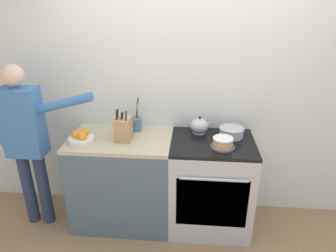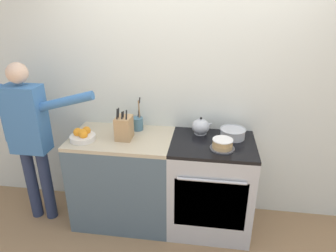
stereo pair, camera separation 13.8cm
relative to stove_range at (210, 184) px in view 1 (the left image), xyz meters
name	(u,v)px [view 1 (the left image)]	position (x,y,z in m)	size (l,w,h in m)	color
ground_plane	(183,243)	(-0.24, -0.31, -0.46)	(16.00, 16.00, 0.00)	#93704C
wall_back	(189,90)	(-0.24, 0.33, 0.84)	(8.00, 0.04, 2.60)	silver
counter_cabinet	(123,180)	(-0.85, 0.00, 0.00)	(0.95, 0.62, 0.92)	#4C6070
stove_range	(210,184)	(0.00, 0.00, 0.00)	(0.76, 0.65, 0.92)	#B7BABF
layer_cake	(223,143)	(0.08, -0.11, 0.50)	(0.21, 0.21, 0.09)	#4C4C51
tea_kettle	(200,126)	(-0.12, 0.18, 0.53)	(0.21, 0.17, 0.17)	#B7BABF
mixing_bowl	(231,132)	(0.17, 0.13, 0.51)	(0.24, 0.24, 0.09)	#B7BABF
knife_block	(123,129)	(-0.81, -0.02, 0.57)	(0.14, 0.17, 0.30)	tan
utensil_crock	(136,124)	(-0.74, 0.19, 0.53)	(0.11, 0.11, 0.33)	#477084
fruit_bowl	(81,138)	(-1.18, -0.11, 0.50)	(0.23, 0.23, 0.11)	silver
person_baker	(26,136)	(-1.70, -0.11, 0.50)	(0.92, 0.20, 1.61)	#283351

